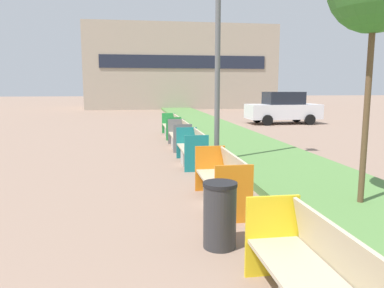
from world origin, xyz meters
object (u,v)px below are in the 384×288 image
Objects in this scene: bench_orange_frame at (222,185)px; litter_bin at (220,215)px; bench_teal_frame at (192,151)px; bench_green_frame at (172,128)px; parked_car_distant at (283,108)px; bench_grey_frame at (180,138)px.

bench_orange_frame is 2.19× the size of litter_bin.
bench_teal_frame is 2.15× the size of litter_bin.
bench_teal_frame is 5.47m from litter_bin.
bench_green_frame is (0.01, 6.00, 0.02)m from bench_teal_frame.
bench_orange_frame is 1.02× the size of bench_teal_frame.
bench_green_frame is 8.44m from parked_car_distant.
parked_car_distant is (6.97, 4.73, 0.54)m from bench_green_frame.
bench_grey_frame is at bearing 89.99° from bench_orange_frame.
parked_car_distant reaches higher than bench_green_frame.
bench_grey_frame is (0.00, 2.90, 0.00)m from bench_teal_frame.
parked_car_distant reaches higher than bench_teal_frame.
bench_orange_frame is 9.64m from bench_green_frame.
litter_bin is 17.81m from parked_car_distant.
litter_bin is at bearing -115.33° from parked_car_distant.
parked_car_distant is at bearing 64.12° from bench_orange_frame.
bench_orange_frame and bench_green_frame have the same top height.
parked_car_distant reaches higher than bench_grey_frame.
bench_orange_frame and bench_teal_frame have the same top height.
bench_teal_frame is at bearing -90.06° from bench_green_frame.
bench_orange_frame is at bearing 75.93° from litter_bin.
bench_grey_frame is 0.48× the size of parked_car_distant.
litter_bin is (-0.45, -8.34, 0.08)m from bench_grey_frame.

